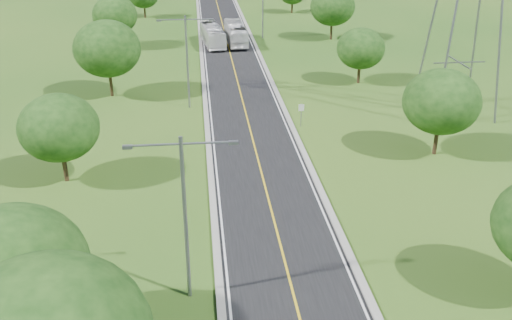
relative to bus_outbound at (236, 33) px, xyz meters
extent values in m
plane|color=#1E4B15|center=(-1.31, -14.58, -1.66)|extent=(260.00, 260.00, 0.00)
cube|color=black|center=(-1.31, -8.58, -1.63)|extent=(8.00, 150.00, 0.06)
cube|color=gray|center=(-5.56, -8.58, -1.55)|extent=(0.50, 150.00, 0.22)
cube|color=gray|center=(2.94, -8.58, -1.55)|extent=(0.50, 150.00, 0.22)
cylinder|color=slate|center=(3.89, -36.58, -0.46)|extent=(0.08, 0.08, 2.40)
cube|color=white|center=(3.89, -36.61, 0.34)|extent=(0.55, 0.04, 0.70)
cylinder|color=slate|center=(-7.31, -62.58, 3.34)|extent=(0.22, 0.22, 10.00)
cylinder|color=slate|center=(-8.71, -62.58, 7.94)|extent=(2.80, 0.12, 0.12)
cylinder|color=slate|center=(-5.91, -62.58, 7.94)|extent=(2.80, 0.12, 0.12)
cube|color=slate|center=(-10.01, -62.58, 7.89)|extent=(0.50, 0.25, 0.18)
cube|color=slate|center=(-4.61, -62.58, 7.89)|extent=(0.50, 0.25, 0.18)
cylinder|color=slate|center=(-7.31, -29.58, 3.34)|extent=(0.22, 0.22, 10.00)
cylinder|color=slate|center=(-8.71, -29.58, 7.94)|extent=(2.80, 0.12, 0.12)
cylinder|color=slate|center=(-5.91, -29.58, 7.94)|extent=(2.80, 0.12, 0.12)
cube|color=slate|center=(-10.01, -29.58, 7.89)|extent=(0.50, 0.25, 0.18)
cube|color=slate|center=(-4.61, -29.58, 7.89)|extent=(0.50, 0.25, 0.18)
cylinder|color=slate|center=(4.69, 3.42, 3.34)|extent=(0.22, 0.22, 10.00)
ellipsoid|color=#14380F|center=(-15.31, -66.58, 3.61)|extent=(7.14, 7.14, 6.07)
cylinder|color=black|center=(-17.31, -46.58, -0.31)|extent=(0.36, 0.36, 2.70)
ellipsoid|color=#14380F|center=(-17.31, -46.58, 2.99)|extent=(6.30, 6.30, 5.36)
cylinder|color=black|center=(-16.31, -24.58, -0.04)|extent=(0.36, 0.36, 3.24)
ellipsoid|color=#14380F|center=(-16.31, -24.58, 3.92)|extent=(7.56, 7.56, 6.43)
cylinder|color=black|center=(-18.31, -0.58, -0.22)|extent=(0.36, 0.36, 2.88)
ellipsoid|color=#14380F|center=(-18.31, -0.58, 3.30)|extent=(6.72, 6.72, 5.71)
cylinder|color=black|center=(-15.81, 23.42, -0.40)|extent=(0.36, 0.36, 2.52)
cylinder|color=black|center=(14.69, -44.58, -0.22)|extent=(0.36, 0.36, 2.88)
ellipsoid|color=#14380F|center=(14.69, -44.58, 3.30)|extent=(6.72, 6.72, 5.71)
cylinder|color=black|center=(13.69, -22.58, -0.40)|extent=(0.36, 0.36, 2.52)
ellipsoid|color=#14380F|center=(13.69, -22.58, 2.68)|extent=(5.88, 5.88, 5.00)
cylinder|color=black|center=(15.69, 1.42, -0.13)|extent=(0.36, 0.36, 3.06)
ellipsoid|color=#14380F|center=(15.69, 1.42, 3.61)|extent=(7.14, 7.14, 6.07)
cylinder|color=black|center=(13.19, 25.42, -0.49)|extent=(0.36, 0.36, 2.34)
imported|color=silver|center=(0.00, 0.00, 0.00)|extent=(3.08, 11.59, 3.20)
imported|color=silver|center=(-3.68, -0.50, -0.06)|extent=(3.82, 11.28, 3.08)
camera|label=1|loc=(-6.32, -89.65, 19.39)|focal=40.00mm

